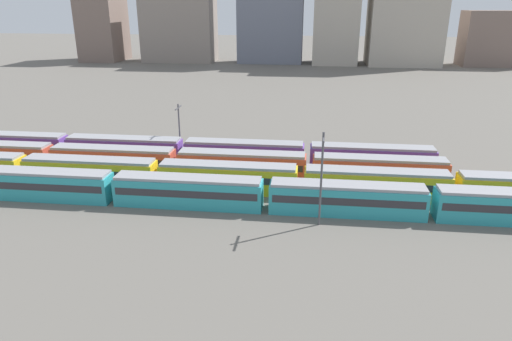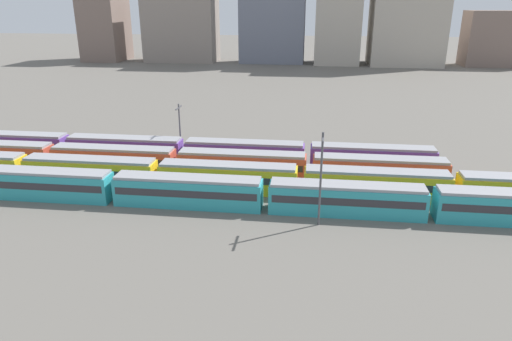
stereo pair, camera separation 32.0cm
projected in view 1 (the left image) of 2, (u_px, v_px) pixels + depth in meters
ground_plane at (57, 176)px, 65.85m from camera, size 600.00×600.00×0.00m
train_track_0 at (266, 195)px, 54.45m from camera, size 74.70×3.06×3.75m
train_track_1 at (301, 180)px, 58.85m from camera, size 112.50×3.06×3.75m
train_track_2 at (177, 162)px, 65.71m from camera, size 74.70×3.06×3.75m
train_track_3 at (184, 151)px, 70.60m from camera, size 74.70×3.06×3.75m
catenary_pole_0 at (321, 175)px, 49.31m from camera, size 0.24×3.20×10.69m
catenary_pole_1 at (179, 127)px, 72.48m from camera, size 0.24×3.20×8.55m
distant_building_0 at (102, 24)px, 192.06m from camera, size 15.46×19.71×29.76m
distant_building_1 at (179, 26)px, 188.56m from camera, size 28.92×16.30×28.55m
distant_building_2 at (271, 0)px, 180.83m from camera, size 25.83×12.21×48.82m
distant_building_3 at (336, 12)px, 179.54m from camera, size 17.45×18.34×39.44m
distant_building_5 at (496, 39)px, 175.91m from camera, size 25.40×13.25×20.52m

